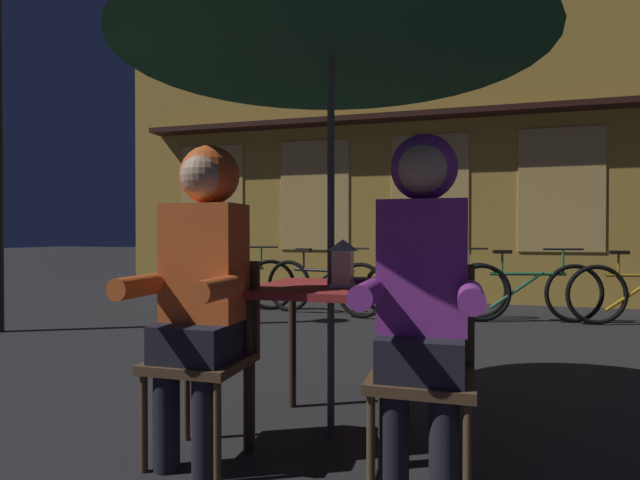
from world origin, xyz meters
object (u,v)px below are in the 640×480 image
bicycle_third (434,289)px  patio_umbrella (331,20)px  cafe_table (331,306)px  person_left_hooded (202,268)px  bicycle_fourth (528,292)px  lantern (343,262)px  chair_left (208,345)px  bicycle_nearest (232,283)px  chair_right (423,360)px  bicycle_second (323,287)px  book (369,281)px  person_right_hooded (422,272)px

bicycle_third → patio_umbrella: bearing=-94.9°
cafe_table → person_left_hooded: size_ratio=0.53×
bicycle_fourth → lantern: bearing=-108.8°
chair_left → bicycle_nearest: 4.38m
chair_right → bicycle_fourth: size_ratio=0.53×
cafe_table → bicycle_second: bearing=106.1°
lantern → chair_right: 0.63m
cafe_table → person_left_hooded: 0.67m
bicycle_nearest → bicycle_fourth: size_ratio=1.00×
chair_right → bicycle_second: (-1.50, 3.90, -0.14)m
chair_right → person_left_hooded: (-0.96, -0.06, 0.36)m
patio_umbrella → chair_right: (0.48, -0.37, -1.57)m
bicycle_third → bicycle_fourth: (1.03, -0.01, 0.00)m
book → cafe_table: bearing=-134.5°
chair_right → person_left_hooded: size_ratio=0.62×
book → bicycle_nearest: bearing=121.6°
person_right_hooded → bicycle_second: size_ratio=0.85×
cafe_table → bicycle_nearest: size_ratio=0.45×
bicycle_nearest → bicycle_third: same height
patio_umbrella → chair_right: 1.68m
lantern → bicycle_third: 3.77m
lantern → bicycle_fourth: size_ratio=0.14×
cafe_table → bicycle_nearest: bearing=122.3°
bicycle_nearest → bicycle_second: size_ratio=1.00×
lantern → person_right_hooded: (0.40, -0.36, -0.01)m
bicycle_third → bicycle_fourth: size_ratio=1.01×
book → patio_umbrella: bearing=-134.5°
lantern → chair_right: lantern is taller
cafe_table → chair_left: bearing=-142.5°
patio_umbrella → lantern: bearing=-39.9°
patio_umbrella → bicycle_fourth: (1.34, 3.65, -1.71)m
person_left_hooded → bicycle_third: 4.19m
bicycle_fourth → book: 3.69m
bicycle_second → bicycle_third: bearing=5.5°
cafe_table → chair_left: size_ratio=0.85×
chair_left → person_left_hooded: bearing=-90.0°
chair_left → bicycle_nearest: size_ratio=0.53×
patio_umbrella → lantern: size_ratio=10.00×
bicycle_third → chair_right: bearing=-87.6°
lantern → bicycle_second: (-1.09, 3.60, -0.51)m
patio_umbrella → person_right_hooded: patio_umbrella is taller
cafe_table → person_left_hooded: (-0.48, -0.43, 0.21)m
patio_umbrella → chair_right: size_ratio=2.66×
patio_umbrella → person_left_hooded: bearing=-138.4°
bicycle_nearest → bicycle_second: (1.27, -0.08, 0.00)m
lantern → person_left_hooded: (-0.56, -0.36, -0.01)m
bicycle_second → bicycle_third: size_ratio=0.98×
patio_umbrella → lantern: patio_umbrella is taller
chair_right → patio_umbrella: bearing=142.5°
chair_right → person_right_hooded: (0.00, -0.06, 0.36)m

